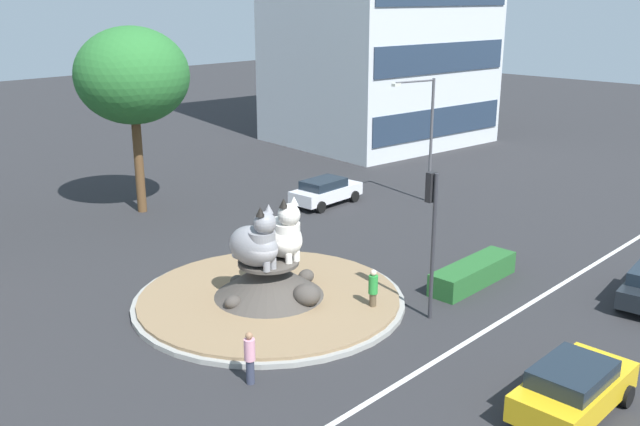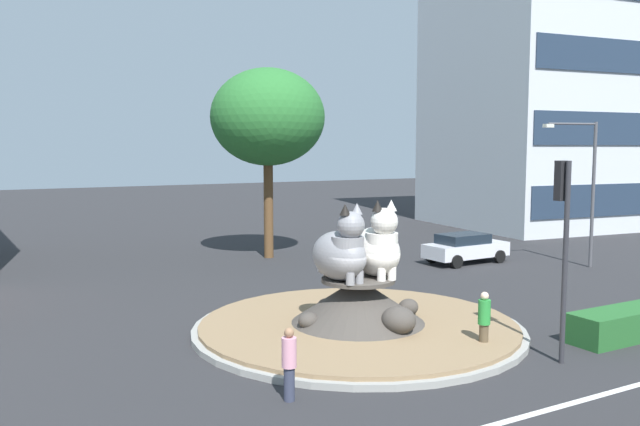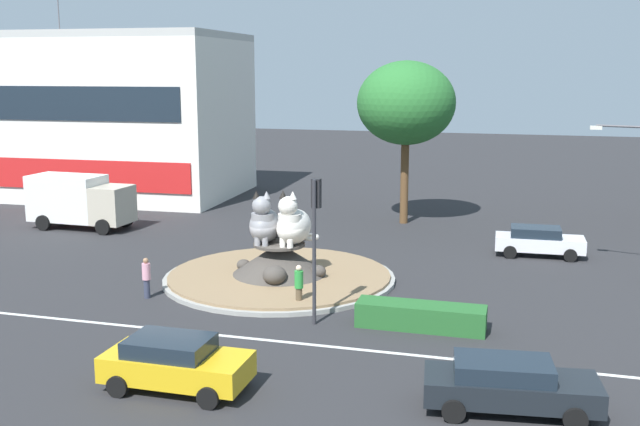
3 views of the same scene
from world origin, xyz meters
The scene contains 13 objects.
ground_plane centered at (0.00, 0.00, 0.00)m, with size 160.00×160.00×0.00m, color #28282B.
lane_centreline centered at (0.00, -7.22, 0.00)m, with size 112.00×0.20×0.01m, color silver.
roundabout_island centered at (0.01, -0.02, 0.53)m, with size 10.27×10.27×1.68m.
cat_statue_grey centered at (-0.65, -0.08, 2.56)m, with size 1.57×2.52×2.39m.
cat_statue_white centered at (0.67, -0.07, 2.58)m, with size 1.80×2.47×2.44m.
traffic_light_mast centered at (3.11, -5.09, 3.73)m, with size 0.34×0.46×5.37m.
office_tower centered at (27.40, 17.27, 13.80)m, with size 15.68×14.36×27.60m.
clipped_hedge_strip centered at (6.93, -4.58, 0.45)m, with size 4.65×1.20×0.90m, color #235B28.
broadleaf_tree_behind_island centered at (3.32, 13.81, 7.22)m, with size 5.83×5.83×9.73m.
streetlight_arm centered at (15.25, 3.89, 4.11)m, with size 2.73×0.88×6.90m.
pedestrian_pink_shirt centered at (-4.38, -3.98, 0.90)m, with size 0.34×0.34×1.69m.
pedestrian_green_shirt centered at (1.97, -3.46, 0.91)m, with size 0.35×0.35×1.71m.
parked_car_right centered at (11.13, 7.58, 0.78)m, with size 4.37×2.08×1.47m.
Camera 2 is at (-10.74, -16.77, 5.72)m, focal length 36.64 mm.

